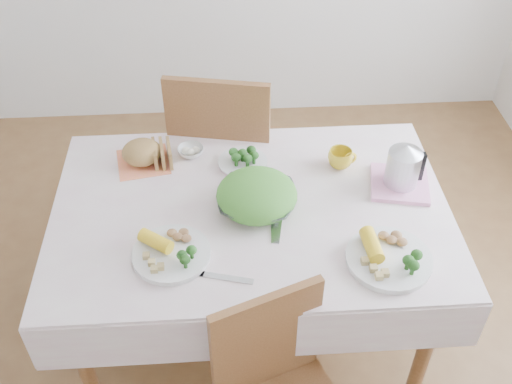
{
  "coord_description": "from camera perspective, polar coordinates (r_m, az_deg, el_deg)",
  "views": [
    {
      "loc": [
        -0.09,
        -1.65,
        2.31
      ],
      "look_at": [
        0.02,
        0.02,
        0.82
      ],
      "focal_mm": 42.0,
      "sensor_mm": 36.0,
      "label": 1
    }
  ],
  "objects": [
    {
      "name": "dinner_plate_right",
      "position": [
        2.11,
        12.51,
        -6.3
      ],
      "size": [
        0.37,
        0.37,
        0.02
      ],
      "primitive_type": "cylinder",
      "rotation": [
        0.0,
        0.0,
        -0.27
      ],
      "color": "white",
      "rests_on": "tablecloth"
    },
    {
      "name": "napkin",
      "position": [
        2.51,
        -10.68,
        2.84
      ],
      "size": [
        0.24,
        0.24,
        0.0
      ],
      "primitive_type": "cube",
      "rotation": [
        0.0,
        0.0,
        0.18
      ],
      "color": "#FD8555",
      "rests_on": "tablecloth"
    },
    {
      "name": "yellow_mug",
      "position": [
        2.45,
        8.03,
        3.17
      ],
      "size": [
        0.12,
        0.12,
        0.08
      ],
      "primitive_type": "imported",
      "rotation": [
        0.0,
        0.0,
        0.2
      ],
      "color": "gold",
      "rests_on": "tablecloth"
    },
    {
      "name": "salad_bowl",
      "position": [
        2.24,
        0.07,
        -0.85
      ],
      "size": [
        0.33,
        0.33,
        0.07
      ],
      "primitive_type": "imported",
      "rotation": [
        0.0,
        0.0,
        -0.19
      ],
      "color": "white",
      "rests_on": "tablecloth"
    },
    {
      "name": "pink_tray",
      "position": [
        2.42,
        13.51,
        0.75
      ],
      "size": [
        0.26,
        0.26,
        0.02
      ],
      "primitive_type": "cube",
      "rotation": [
        0.0,
        0.0,
        -0.2
      ],
      "color": "#F495C6",
      "rests_on": "tablecloth"
    },
    {
      "name": "floor",
      "position": [
        2.84,
        -0.39,
        -12.76
      ],
      "size": [
        3.6,
        3.6,
        0.0
      ],
      "primitive_type": "plane",
      "color": "brown",
      "rests_on": "ground"
    },
    {
      "name": "dining_table",
      "position": [
        2.54,
        -0.42,
        -7.84
      ],
      "size": [
        1.4,
        0.9,
        0.75
      ],
      "primitive_type": "cube",
      "color": "brown",
      "rests_on": "floor"
    },
    {
      "name": "dinner_plate_left",
      "position": [
        2.1,
        -8.05,
        -5.9
      ],
      "size": [
        0.38,
        0.38,
        0.02
      ],
      "primitive_type": "cylinder",
      "rotation": [
        0.0,
        0.0,
        0.59
      ],
      "color": "white",
      "rests_on": "tablecloth"
    },
    {
      "name": "knife",
      "position": [
        2.02,
        -3.08,
        -8.13
      ],
      "size": [
        0.2,
        0.08,
        0.0
      ],
      "primitive_type": "cube",
      "rotation": [
        0.0,
        0.0,
        1.31
      ],
      "color": "silver",
      "rests_on": "tablecloth"
    },
    {
      "name": "tablecloth",
      "position": [
        2.27,
        -0.47,
        -1.57
      ],
      "size": [
        1.5,
        1.0,
        0.01
      ],
      "primitive_type": "cube",
      "color": "silver",
      "rests_on": "dining_table"
    },
    {
      "name": "fruit_bowl",
      "position": [
        2.51,
        -6.24,
        3.88
      ],
      "size": [
        0.12,
        0.12,
        0.03
      ],
      "primitive_type": "imported",
      "rotation": [
        0.0,
        0.0,
        -0.13
      ],
      "color": "white",
      "rests_on": "tablecloth"
    },
    {
      "name": "fork_right",
      "position": [
        2.2,
        2.17,
        -3.04
      ],
      "size": [
        0.06,
        0.2,
        0.0
      ],
      "primitive_type": "cube",
      "rotation": [
        0.0,
        0.0,
        -0.18
      ],
      "color": "silver",
      "rests_on": "tablecloth"
    },
    {
      "name": "bread_loaf",
      "position": [
        2.48,
        -10.84,
        3.85
      ],
      "size": [
        0.19,
        0.18,
        0.1
      ],
      "primitive_type": "ellipsoid",
      "rotation": [
        0.0,
        0.0,
        -0.23
      ],
      "color": "olive",
      "rests_on": "napkin"
    },
    {
      "name": "chair_far",
      "position": [
        2.96,
        -2.62,
        3.05
      ],
      "size": [
        0.55,
        0.55,
        1.04
      ],
      "primitive_type": "cube",
      "rotation": [
        0.0,
        0.0,
        2.94
      ],
      "color": "brown",
      "rests_on": "floor"
    },
    {
      "name": "electric_kettle",
      "position": [
        2.35,
        13.94,
        2.83
      ],
      "size": [
        0.16,
        0.16,
        0.18
      ],
      "primitive_type": "cylinder",
      "rotation": [
        0.0,
        0.0,
        -0.32
      ],
      "color": "#B2B5BA",
      "rests_on": "pink_tray"
    },
    {
      "name": "broccoli_plate",
      "position": [
        2.45,
        -1.28,
        2.84
      ],
      "size": [
        0.24,
        0.24,
        0.02
      ],
      "primitive_type": "cylinder",
      "rotation": [
        0.0,
        0.0,
        -0.19
      ],
      "color": "beige",
      "rests_on": "tablecloth"
    },
    {
      "name": "fork_left",
      "position": [
        2.19,
        1.7,
        -3.3
      ],
      "size": [
        0.03,
        0.17,
        0.0
      ],
      "primitive_type": "cube",
      "rotation": [
        0.0,
        0.0,
        -0.08
      ],
      "color": "silver",
      "rests_on": "tablecloth"
    }
  ]
}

